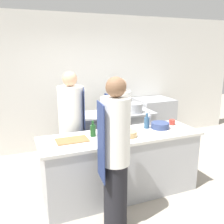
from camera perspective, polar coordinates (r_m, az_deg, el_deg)
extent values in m
plane|color=#A89E8E|center=(3.94, 2.03, -17.89)|extent=(16.00, 16.00, 0.00)
cube|color=silver|center=(5.39, -7.23, 6.71)|extent=(8.00, 0.06, 2.80)
cube|color=#A8AAAF|center=(3.72, 2.09, -12.17)|extent=(2.22, 0.70, 0.88)
cube|color=silver|center=(3.54, 2.15, -5.52)|extent=(2.31, 0.73, 0.04)
cube|color=#A8AAAF|center=(4.86, -0.31, -5.70)|extent=(1.60, 0.67, 0.88)
cube|color=#A8AAAF|center=(4.72, -0.32, -0.47)|extent=(1.67, 0.69, 0.04)
cube|color=#A8AAAF|center=(5.84, 9.45, -1.83)|extent=(0.79, 0.71, 1.00)
cube|color=black|center=(5.63, 11.21, -4.92)|extent=(0.63, 0.01, 0.35)
cube|color=black|center=(5.45, 11.55, 1.89)|extent=(0.67, 0.01, 0.06)
cylinder|color=black|center=(3.09, 0.79, -18.60)|extent=(0.28, 0.28, 0.83)
cylinder|color=white|center=(2.74, 0.85, -4.46)|extent=(0.33, 0.33, 0.76)
cube|color=navy|center=(2.74, -2.55, -6.91)|extent=(0.04, 0.31, 0.88)
sphere|color=brown|center=(2.63, 0.88, 5.72)|extent=(0.22, 0.22, 0.22)
cylinder|color=black|center=(4.19, -8.92, -9.72)|extent=(0.34, 0.34, 0.81)
cylinder|color=white|center=(3.94, -9.34, 0.57)|extent=(0.40, 0.40, 0.73)
cube|color=navy|center=(3.97, -6.33, -0.78)|extent=(0.11, 0.37, 0.85)
sphere|color=tan|center=(3.86, -9.62, 7.45)|extent=(0.22, 0.22, 0.22)
cylinder|color=black|center=(4.33, 1.73, -9.11)|extent=(0.30, 0.30, 0.76)
cylinder|color=silver|center=(4.10, 1.80, 0.13)|extent=(0.36, 0.36, 0.68)
cube|color=navy|center=(4.02, -0.32, -1.56)|extent=(0.08, 0.33, 0.79)
sphere|color=tan|center=(4.02, 1.85, 6.28)|extent=(0.21, 0.21, 0.21)
cylinder|color=#19471E|center=(3.46, -4.37, -4.28)|extent=(0.08, 0.08, 0.16)
cylinder|color=#19471E|center=(3.43, -4.41, -2.52)|extent=(0.03, 0.03, 0.06)
cylinder|color=#2D5175|center=(3.83, 7.92, -2.47)|extent=(0.08, 0.08, 0.17)
cylinder|color=#2D5175|center=(3.80, 7.98, -0.77)|extent=(0.03, 0.03, 0.07)
cylinder|color=silver|center=(4.00, 8.29, -1.80)|extent=(0.08, 0.08, 0.17)
cylinder|color=silver|center=(3.97, 8.34, -0.20)|extent=(0.04, 0.04, 0.06)
cylinder|color=navy|center=(3.87, 10.95, -3.04)|extent=(0.28, 0.28, 0.09)
cylinder|color=tan|center=(3.47, 3.76, -4.98)|extent=(0.24, 0.24, 0.08)
cylinder|color=#B2382D|center=(4.10, 13.56, -2.28)|extent=(0.10, 0.10, 0.08)
cube|color=olive|center=(3.36, -9.09, -6.36)|extent=(0.42, 0.26, 0.01)
cylinder|color=#A8AAAF|center=(4.76, 5.07, 0.94)|extent=(0.32, 0.32, 0.18)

